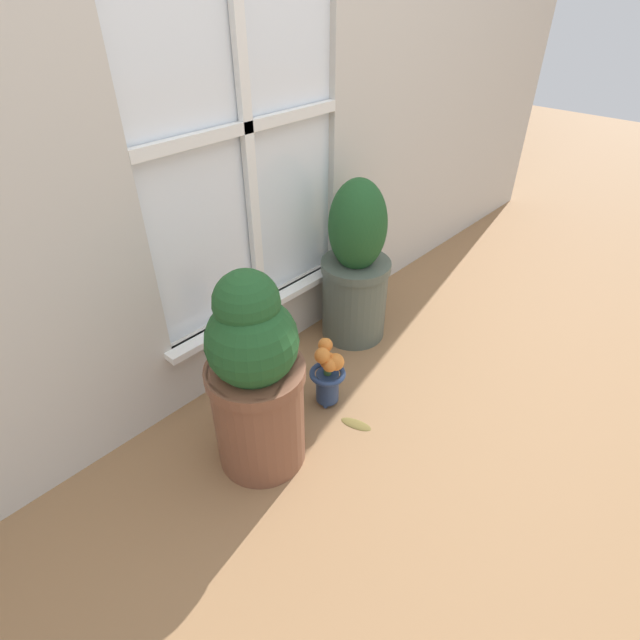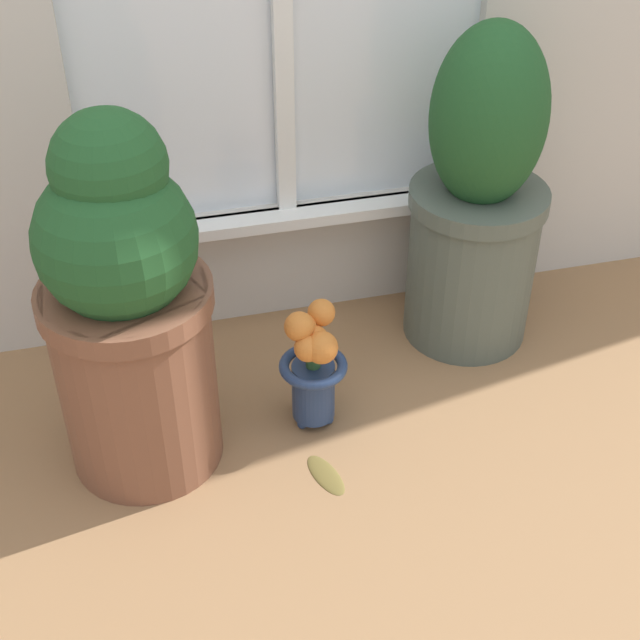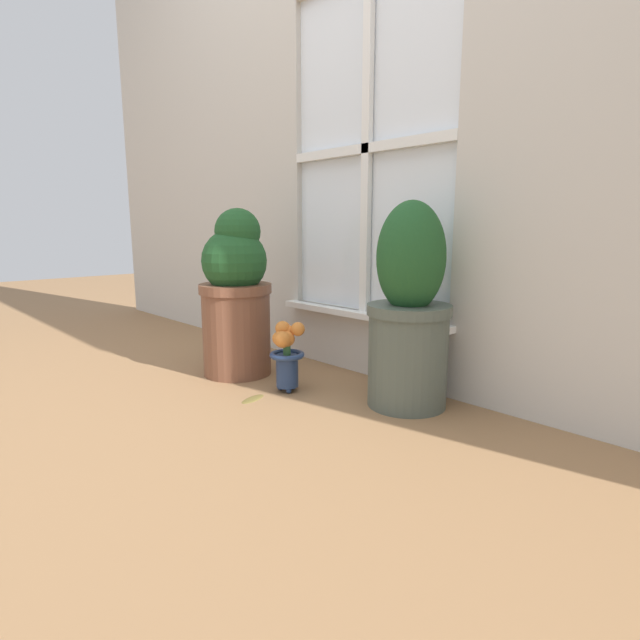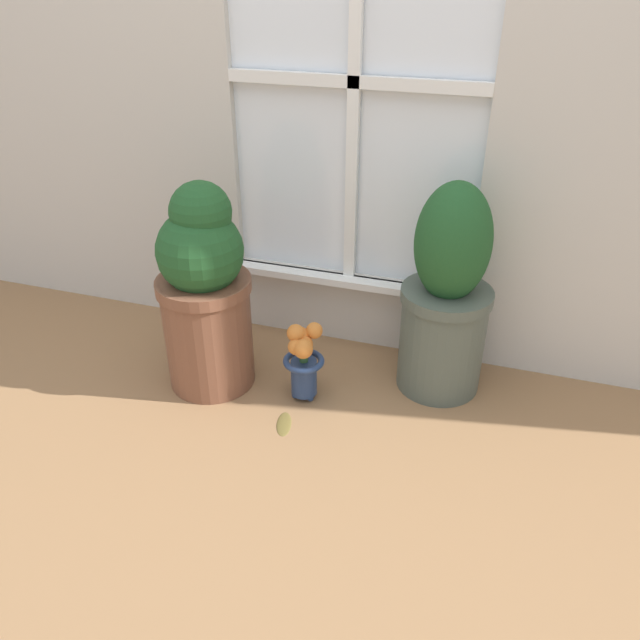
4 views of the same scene
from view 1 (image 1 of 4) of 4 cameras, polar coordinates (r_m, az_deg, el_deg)
name	(u,v)px [view 1 (image 1 of 4)]	position (r m, az deg, el deg)	size (l,w,h in m)	color
ground_plane	(381,427)	(1.75, 7.04, -12.05)	(10.00, 10.00, 0.00)	olive
potted_plant_left	(256,378)	(1.44, -7.38, -6.59)	(0.29, 0.29, 0.66)	brown
potted_plant_right	(356,268)	(1.97, 4.09, 5.91)	(0.28, 0.28, 0.67)	#4C564C
flower_vase	(328,372)	(1.72, 0.88, -5.92)	(0.13, 0.13, 0.26)	navy
fallen_leaf	(356,424)	(1.74, 4.14, -11.72)	(0.07, 0.12, 0.01)	brown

